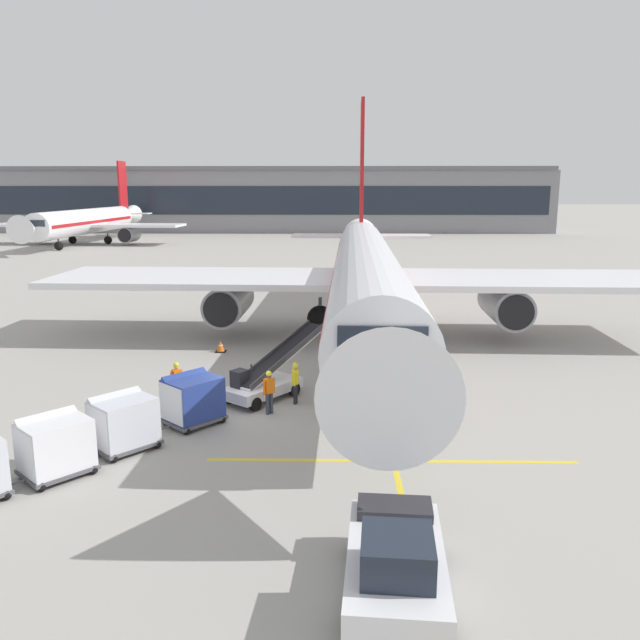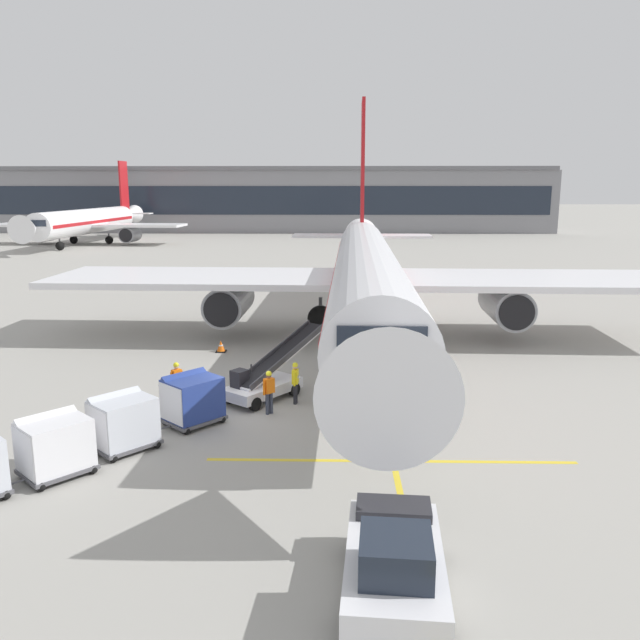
% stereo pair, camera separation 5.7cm
% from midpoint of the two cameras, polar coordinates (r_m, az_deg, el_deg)
% --- Properties ---
extents(ground_plane, '(600.00, 600.00, 0.00)m').
position_cam_midpoint_polar(ground_plane, '(25.45, -6.53, -8.22)').
color(ground_plane, '#9E9B93').
extents(parked_airplane, '(37.05, 46.81, 15.85)m').
position_cam_midpoint_polar(parked_airplane, '(37.29, 4.23, 4.38)').
color(parked_airplane, white).
rests_on(parked_airplane, ground).
extents(belt_loader, '(4.27, 5.07, 2.74)m').
position_cam_midpoint_polar(belt_loader, '(26.77, -4.80, -5.28)').
color(belt_loader, silver).
rests_on(belt_loader, ground).
extents(baggage_cart_lead, '(2.53, 2.56, 1.91)m').
position_cam_midpoint_polar(baggage_cart_lead, '(24.25, -11.38, -6.91)').
color(baggage_cart_lead, '#515156').
rests_on(baggage_cart_lead, ground).
extents(baggage_cart_second, '(2.53, 2.56, 1.91)m').
position_cam_midpoint_polar(baggage_cart_second, '(22.55, -17.25, -8.68)').
color(baggage_cart_second, '#515156').
rests_on(baggage_cart_second, ground).
extents(baggage_cart_third, '(2.53, 2.56, 1.91)m').
position_cam_midpoint_polar(baggage_cart_third, '(21.33, -22.70, -10.29)').
color(baggage_cart_third, '#515156').
rests_on(baggage_cart_third, ground).
extents(pushback_tug, '(2.43, 4.55, 1.83)m').
position_cam_midpoint_polar(pushback_tug, '(14.67, 6.83, -20.78)').
color(pushback_tug, silver).
rests_on(pushback_tug, ground).
extents(ground_crew_by_loader, '(0.28, 0.57, 1.74)m').
position_cam_midpoint_polar(ground_crew_by_loader, '(25.95, -2.17, -5.42)').
color(ground_crew_by_loader, black).
rests_on(ground_crew_by_loader, ground).
extents(ground_crew_by_carts, '(0.56, 0.32, 1.74)m').
position_cam_midpoint_polar(ground_crew_by_carts, '(24.83, -12.24, -6.50)').
color(ground_crew_by_carts, '#333847').
rests_on(ground_crew_by_carts, ground).
extents(ground_crew_marshaller, '(0.44, 0.43, 1.74)m').
position_cam_midpoint_polar(ground_crew_marshaller, '(24.85, -4.55, -6.24)').
color(ground_crew_marshaller, '#333847').
rests_on(ground_crew_marshaller, ground).
extents(ground_crew_wingwalker, '(0.43, 0.44, 1.74)m').
position_cam_midpoint_polar(ground_crew_wingwalker, '(26.58, -12.70, -5.28)').
color(ground_crew_wingwalker, black).
rests_on(ground_crew_wingwalker, ground).
extents(safety_cone_engine_keepout, '(0.54, 0.54, 0.62)m').
position_cam_midpoint_polar(safety_cone_engine_keepout, '(34.51, -8.85, -2.36)').
color(safety_cone_engine_keepout, black).
rests_on(safety_cone_engine_keepout, ground).
extents(apron_guidance_line_lead_in, '(0.20, 110.00, 0.01)m').
position_cam_midpoint_polar(apron_guidance_line_lead_in, '(37.13, 4.28, -1.70)').
color(apron_guidance_line_lead_in, yellow).
rests_on(apron_guidance_line_lead_in, ground).
extents(apron_guidance_line_stop_bar, '(12.00, 0.20, 0.01)m').
position_cam_midpoint_polar(apron_guidance_line_stop_bar, '(21.18, 6.48, -12.48)').
color(apron_guidance_line_stop_bar, yellow).
rests_on(apron_guidance_line_stop_bar, ground).
extents(terminal_building, '(109.27, 15.70, 12.42)m').
position_cam_midpoint_polar(terminal_building, '(128.68, -4.50, 10.75)').
color(terminal_building, gray).
rests_on(terminal_building, ground).
extents(distant_airplane, '(29.60, 39.21, 13.04)m').
position_cam_midpoint_polar(distant_airplane, '(104.18, -20.13, 8.28)').
color(distant_airplane, white).
rests_on(distant_airplane, ground).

